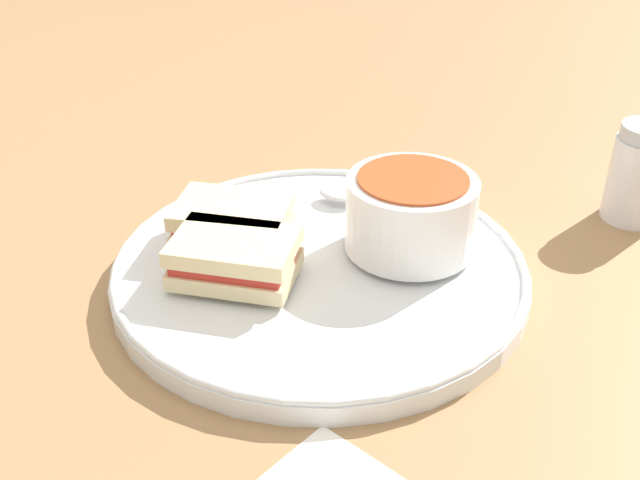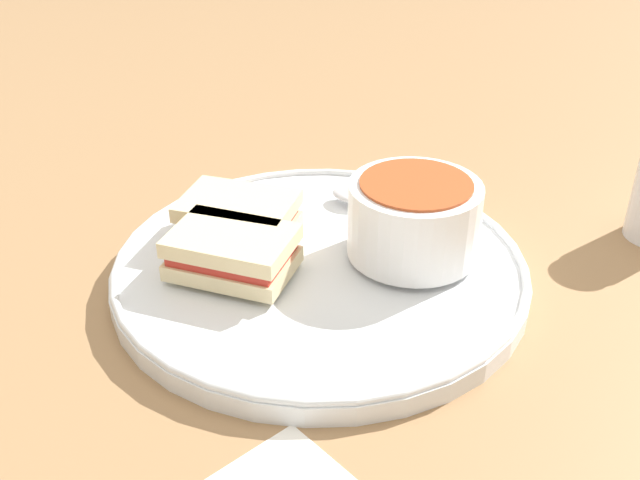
{
  "view_description": "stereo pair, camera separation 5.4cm",
  "coord_description": "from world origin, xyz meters",
  "px_view_note": "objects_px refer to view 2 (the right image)",
  "views": [
    {
      "loc": [
        0.31,
        -0.35,
        0.32
      ],
      "look_at": [
        0.0,
        0.0,
        0.03
      ],
      "focal_mm": 42.0,
      "sensor_mm": 36.0,
      "label": 1
    },
    {
      "loc": [
        0.35,
        -0.31,
        0.32
      ],
      "look_at": [
        0.0,
        0.0,
        0.03
      ],
      "focal_mm": 42.0,
      "sensor_mm": 36.0,
      "label": 2
    }
  ],
  "objects_px": {
    "sandwich_half_far": "(232,252)",
    "sandwich_half_near": "(238,217)",
    "spoon": "(359,197)",
    "soup_bowl": "(414,218)"
  },
  "relations": [
    {
      "from": "spoon",
      "to": "sandwich_half_far",
      "type": "height_order",
      "value": "sandwich_half_far"
    },
    {
      "from": "soup_bowl",
      "to": "sandwich_half_near",
      "type": "relative_size",
      "value": 0.93
    },
    {
      "from": "sandwich_half_near",
      "to": "sandwich_half_far",
      "type": "height_order",
      "value": "same"
    },
    {
      "from": "spoon",
      "to": "sandwich_half_far",
      "type": "bearing_deg",
      "value": 78.02
    },
    {
      "from": "soup_bowl",
      "to": "sandwich_half_far",
      "type": "xyz_separation_m",
      "value": [
        -0.07,
        -0.11,
        -0.01
      ]
    },
    {
      "from": "soup_bowl",
      "to": "spoon",
      "type": "height_order",
      "value": "soup_bowl"
    },
    {
      "from": "soup_bowl",
      "to": "spoon",
      "type": "bearing_deg",
      "value": 162.49
    },
    {
      "from": "spoon",
      "to": "sandwich_half_near",
      "type": "distance_m",
      "value": 0.11
    },
    {
      "from": "spoon",
      "to": "sandwich_half_near",
      "type": "relative_size",
      "value": 0.98
    },
    {
      "from": "sandwich_half_far",
      "to": "sandwich_half_near",
      "type": "bearing_deg",
      "value": 138.87
    }
  ]
}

